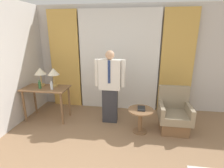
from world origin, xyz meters
TOP-DOWN VIEW (x-y plane):
  - wall_back at (0.00, 3.04)m, footprint 10.00×0.06m
  - curtain_sheer_center at (0.00, 2.91)m, footprint 2.04×0.06m
  - curtain_drape_left at (-1.45, 2.91)m, footprint 0.79×0.06m
  - curtain_drape_right at (1.45, 2.91)m, footprint 0.79×0.06m
  - desk at (-1.60, 2.03)m, footprint 1.04×0.56m
  - table_lamp_left at (-1.77, 2.16)m, footprint 0.27×0.27m
  - table_lamp_right at (-1.44, 2.16)m, footprint 0.27×0.27m
  - bottle_near_edge at (-1.70, 1.95)m, footprint 0.06×0.06m
  - bottle_by_lamp at (-1.39, 1.92)m, footprint 0.06×0.06m
  - person at (-0.10, 2.11)m, footprint 0.68×0.22m
  - armchair at (1.30, 1.94)m, footprint 0.64×0.63m
  - side_table at (0.60, 1.75)m, footprint 0.53×0.53m
  - book at (0.61, 1.77)m, footprint 0.15×0.23m

SIDE VIEW (x-z plane):
  - armchair at x=1.30m, z-range -0.13..0.79m
  - side_table at x=0.60m, z-range 0.09..0.61m
  - book at x=0.61m, z-range 0.52..0.55m
  - desk at x=-1.60m, z-range 0.26..1.05m
  - bottle_near_edge at x=-1.70m, z-range 0.77..0.97m
  - bottle_by_lamp at x=-1.39m, z-range 0.77..0.97m
  - person at x=-0.10m, z-range 0.07..1.73m
  - table_lamp_left at x=-1.77m, z-range 0.91..1.34m
  - table_lamp_right at x=-1.44m, z-range 0.91..1.34m
  - curtain_sheer_center at x=0.00m, z-range 0.00..2.58m
  - curtain_drape_left at x=-1.45m, z-range 0.00..2.58m
  - curtain_drape_right at x=1.45m, z-range 0.00..2.58m
  - wall_back at x=0.00m, z-range 0.00..2.70m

